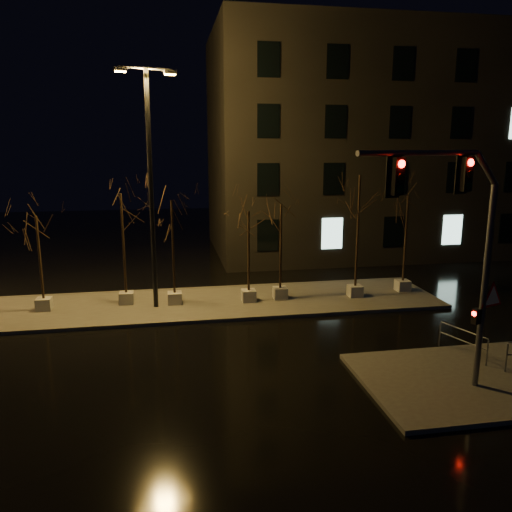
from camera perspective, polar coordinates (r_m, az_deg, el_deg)
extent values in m
plane|color=black|center=(18.38, -3.60, -11.21)|extent=(90.00, 90.00, 0.00)
cube|color=#4B4743|center=(23.96, -5.25, -5.37)|extent=(22.00, 5.00, 0.15)
cube|color=#4B4743|center=(17.76, 23.36, -12.86)|extent=(7.00, 5.00, 0.15)
cube|color=black|center=(38.20, 14.74, 12.15)|extent=(25.00, 12.00, 15.00)
cube|color=#ABA8A0|center=(24.52, -23.06, -5.07)|extent=(0.65, 0.65, 0.55)
cylinder|color=black|center=(24.00, -23.48, -0.18)|extent=(0.11, 0.11, 3.72)
cube|color=#ABA8A0|center=(24.25, -14.58, -4.65)|extent=(0.65, 0.65, 0.55)
cylinder|color=black|center=(23.65, -14.91, 1.34)|extent=(0.11, 0.11, 4.60)
cube|color=#ABA8A0|center=(23.76, -9.26, -4.75)|extent=(0.65, 0.65, 0.55)
cylinder|color=black|center=(23.17, -9.46, 1.01)|extent=(0.11, 0.11, 4.32)
cube|color=#ABA8A0|center=(23.83, -0.84, -4.54)|extent=(0.65, 0.65, 0.55)
cylinder|color=black|center=(23.30, -0.86, 0.55)|extent=(0.11, 0.11, 3.77)
cube|color=#ABA8A0|center=(24.27, 2.78, -4.24)|extent=(0.65, 0.65, 0.55)
cylinder|color=black|center=(23.73, 2.84, 1.08)|extent=(0.11, 0.11, 4.03)
cube|color=#ABA8A0|center=(25.07, 11.25, -3.93)|extent=(0.65, 0.65, 0.55)
cylinder|color=black|center=(24.42, 11.54, 2.74)|extent=(0.11, 0.11, 5.36)
cube|color=#ABA8A0|center=(26.62, 16.40, -3.25)|extent=(0.65, 0.65, 0.55)
cylinder|color=black|center=(26.09, 16.72, 1.89)|extent=(0.11, 0.11, 4.30)
cylinder|color=#595B61|center=(16.24, 24.64, -3.42)|extent=(0.19, 0.19, 6.17)
cylinder|color=#595B61|center=(13.49, 18.42, 11.11)|extent=(3.96, 1.41, 0.14)
cube|color=black|center=(14.77, 22.86, 8.62)|extent=(0.36, 0.31, 0.93)
cube|color=black|center=(12.95, 15.83, 8.74)|extent=(0.36, 0.31, 0.93)
cube|color=black|center=(16.30, 23.89, -6.33)|extent=(0.27, 0.25, 0.46)
cone|color=red|center=(16.54, 25.34, -4.33)|extent=(1.03, 0.36, 1.07)
sphere|color=#FF0C07|center=(15.73, 25.85, 9.66)|extent=(0.19, 0.19, 0.19)
cylinder|color=black|center=(22.53, -11.90, 7.02)|extent=(0.21, 0.21, 10.42)
cylinder|color=black|center=(22.68, -12.51, 20.23)|extent=(2.25, 0.67, 0.10)
cube|color=#FAA832|center=(22.45, -15.25, 19.78)|extent=(0.58, 0.41, 0.21)
cube|color=#FAA832|center=(22.91, -9.79, 19.86)|extent=(0.58, 0.41, 0.21)
cylinder|color=#595B61|center=(18.45, 26.71, -10.34)|extent=(0.05, 0.05, 0.97)
cylinder|color=#595B61|center=(18.66, 24.91, -10.04)|extent=(0.05, 0.05, 0.89)
cylinder|color=#595B61|center=(19.77, 20.26, -8.40)|extent=(0.05, 0.05, 0.89)
cylinder|color=#595B61|center=(19.03, 22.63, -7.82)|extent=(0.69, 1.88, 0.04)
cylinder|color=#595B61|center=(19.16, 22.53, -8.93)|extent=(0.69, 1.88, 0.04)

